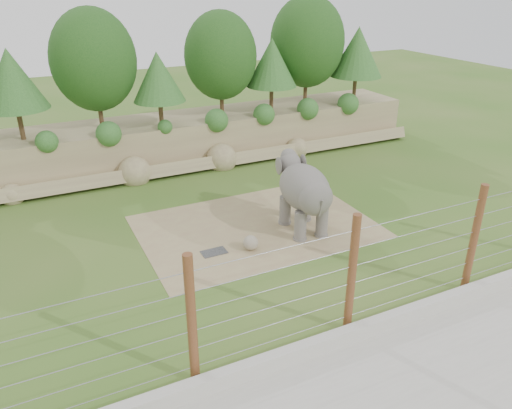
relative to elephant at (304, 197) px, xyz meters
name	(u,v)px	position (x,y,z in m)	size (l,w,h in m)	color
ground	(279,261)	(-2.20, -1.89, -1.53)	(90.00, 90.00, 0.00)	#376B1D
back_embankment	(183,94)	(-1.61, 10.78, 2.44)	(30.00, 5.52, 8.77)	#8A7557
dirt_patch	(256,227)	(-1.70, 1.11, -1.52)	(10.00, 7.00, 0.02)	#9B7D5B
drain_grate	(214,252)	(-4.21, -0.19, -1.49)	(1.00, 0.60, 0.03)	#262628
elephant	(304,197)	(0.00, 0.00, 0.00)	(1.62, 3.78, 3.06)	#5A5650
stone_ball	(251,243)	(-2.78, -0.60, -1.21)	(0.61, 0.61, 0.61)	gray
retaining_wall	(357,332)	(-2.20, -6.89, -1.28)	(26.00, 0.35, 0.50)	#B7B4A9
walkway	(400,382)	(-2.20, -8.89, -1.52)	(26.00, 4.00, 0.01)	#B7B4A9
barrier_fence	(352,275)	(-2.20, -6.39, 0.47)	(20.26, 0.26, 4.00)	#5C2715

